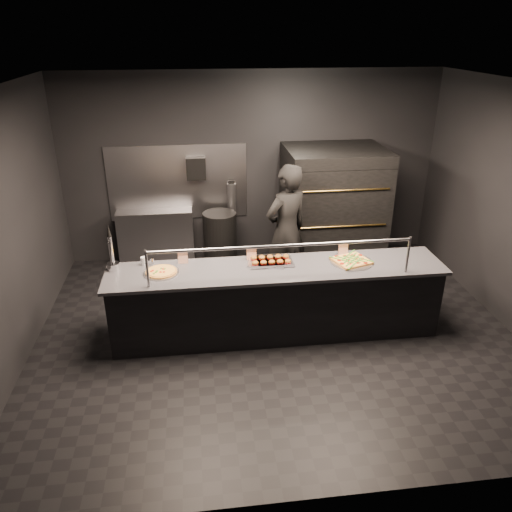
# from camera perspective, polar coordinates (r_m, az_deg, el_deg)

# --- Properties ---
(room) EXTENTS (6.04, 6.00, 3.00)m
(room) POSITION_cam_1_polar(r_m,az_deg,el_deg) (5.84, 2.19, 3.93)
(room) COLOR black
(room) RESTS_ON ground
(service_counter) EXTENTS (4.10, 0.78, 1.37)m
(service_counter) POSITION_cam_1_polar(r_m,az_deg,el_deg) (6.24, 2.32, -5.11)
(service_counter) COLOR black
(service_counter) RESTS_ON ground
(pizza_oven) EXTENTS (1.50, 1.23, 1.91)m
(pizza_oven) POSITION_cam_1_polar(r_m,az_deg,el_deg) (7.98, 8.72, 5.43)
(pizza_oven) COLOR black
(pizza_oven) RESTS_ON ground
(prep_shelf) EXTENTS (1.20, 0.35, 0.90)m
(prep_shelf) POSITION_cam_1_polar(r_m,az_deg,el_deg) (8.29, -11.32, 2.16)
(prep_shelf) COLOR #99999E
(prep_shelf) RESTS_ON ground
(towel_dispenser) EXTENTS (0.30, 0.20, 0.35)m
(towel_dispenser) POSITION_cam_1_polar(r_m,az_deg,el_deg) (7.98, -6.87, 9.94)
(towel_dispenser) COLOR black
(towel_dispenser) RESTS_ON room
(fire_extinguisher) EXTENTS (0.14, 0.14, 0.51)m
(fire_extinguisher) POSITION_cam_1_polar(r_m,az_deg,el_deg) (8.15, -2.81, 6.80)
(fire_extinguisher) COLOR #B2B2B7
(fire_extinguisher) RESTS_ON room
(beer_tap) EXTENTS (0.15, 0.21, 0.58)m
(beer_tap) POSITION_cam_1_polar(r_m,az_deg,el_deg) (6.15, -16.12, -0.12)
(beer_tap) COLOR silver
(beer_tap) RESTS_ON service_counter
(round_pizza) EXTENTS (0.43, 0.43, 0.03)m
(round_pizza) POSITION_cam_1_polar(r_m,az_deg,el_deg) (5.99, -10.77, -1.80)
(round_pizza) COLOR silver
(round_pizza) RESTS_ON service_counter
(slider_tray_a) EXTENTS (0.51, 0.42, 0.07)m
(slider_tray_a) POSITION_cam_1_polar(r_m,az_deg,el_deg) (6.13, 1.25, -0.56)
(slider_tray_a) COLOR silver
(slider_tray_a) RESTS_ON service_counter
(slider_tray_b) EXTENTS (0.44, 0.32, 0.07)m
(slider_tray_b) POSITION_cam_1_polar(r_m,az_deg,el_deg) (6.15, 2.17, -0.52)
(slider_tray_b) COLOR silver
(slider_tray_b) RESTS_ON service_counter
(square_pizza) EXTENTS (0.52, 0.52, 0.05)m
(square_pizza) POSITION_cam_1_polar(r_m,az_deg,el_deg) (6.26, 10.83, -0.55)
(square_pizza) COLOR silver
(square_pizza) RESTS_ON service_counter
(condiment_jar) EXTENTS (0.16, 0.06, 0.11)m
(condiment_jar) POSITION_cam_1_polar(r_m,az_deg,el_deg) (6.22, -12.47, -0.58)
(condiment_jar) COLOR silver
(condiment_jar) RESTS_ON service_counter
(tent_cards) EXTENTS (2.14, 0.04, 0.15)m
(tent_cards) POSITION_cam_1_polar(r_m,az_deg,el_deg) (6.22, 0.48, 0.31)
(tent_cards) COLOR white
(tent_cards) RESTS_ON service_counter
(trash_bin) EXTENTS (0.54, 0.54, 0.89)m
(trash_bin) POSITION_cam_1_polar(r_m,az_deg,el_deg) (8.06, -4.11, 1.92)
(trash_bin) COLOR black
(trash_bin) RESTS_ON ground
(worker) EXTENTS (0.83, 0.74, 1.91)m
(worker) POSITION_cam_1_polar(r_m,az_deg,el_deg) (7.03, 3.49, 2.88)
(worker) COLOR black
(worker) RESTS_ON ground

